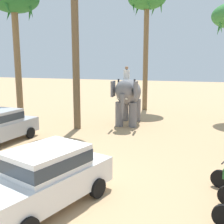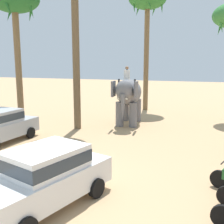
{
  "view_description": "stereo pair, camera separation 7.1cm",
  "coord_description": "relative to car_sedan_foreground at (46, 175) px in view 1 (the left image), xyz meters",
  "views": [
    {
      "loc": [
        4.67,
        -6.09,
        3.97
      ],
      "look_at": [
        -0.27,
        6.26,
        1.6
      ],
      "focal_mm": 42.67,
      "sensor_mm": 36.0,
      "label": 1
    },
    {
      "loc": [
        4.74,
        -6.07,
        3.97
      ],
      "look_at": [
        -0.27,
        6.26,
        1.6
      ],
      "focal_mm": 42.67,
      "sensor_mm": 36.0,
      "label": 2
    }
  ],
  "objects": [
    {
      "name": "ground_plane",
      "position": [
        -0.36,
        0.28,
        -0.93
      ],
      "size": [
        120.0,
        120.0,
        0.0
      ],
      "primitive_type": "plane",
      "color": "tan"
    },
    {
      "name": "car_sedan_foreground",
      "position": [
        0.0,
        0.0,
        0.0
      ],
      "size": [
        2.63,
        4.39,
        1.7
      ],
      "color": "white",
      "rests_on": "ground"
    },
    {
      "name": "elephant_with_mahout",
      "position": [
        -1.22,
        10.89,
        1.06
      ],
      "size": [
        2.05,
        3.98,
        3.88
      ],
      "color": "slate",
      "rests_on": "ground"
    },
    {
      "name": "palm_tree_near_hut",
      "position": [
        -1.71,
        17.13,
        8.1
      ],
      "size": [
        3.2,
        3.2,
        10.34
      ],
      "color": "brown",
      "rests_on": "ground"
    },
    {
      "name": "palm_tree_far_back",
      "position": [
        -8.12,
        8.46,
        6.91
      ],
      "size": [
        3.2,
        3.2,
        9.04
      ],
      "color": "brown",
      "rests_on": "ground"
    }
  ]
}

